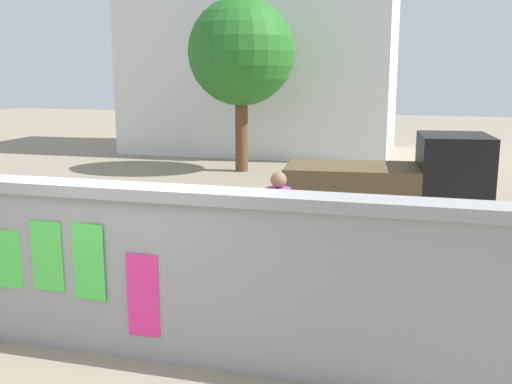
% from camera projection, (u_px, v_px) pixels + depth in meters
% --- Properties ---
extents(ground, '(60.00, 60.00, 0.00)m').
position_uv_depth(ground, '(290.00, 200.00, 13.92)').
color(ground, gray).
extents(poster_wall, '(8.48, 0.42, 1.82)m').
position_uv_depth(poster_wall, '(123.00, 268.00, 6.19)').
color(poster_wall, '#959595').
rests_on(poster_wall, ground).
extents(auto_rickshaw_truck, '(3.74, 1.86, 1.85)m').
position_uv_depth(auto_rickshaw_truck, '(396.00, 185.00, 10.90)').
color(auto_rickshaw_truck, black).
rests_on(auto_rickshaw_truck, ground).
extents(motorcycle, '(1.90, 0.56, 0.87)m').
position_uv_depth(motorcycle, '(160.00, 211.00, 10.84)').
color(motorcycle, black).
rests_on(motorcycle, ground).
extents(bicycle_near, '(1.70, 0.44, 0.95)m').
position_uv_depth(bicycle_near, '(14.00, 252.00, 8.68)').
color(bicycle_near, black).
rests_on(bicycle_near, ground).
extents(person_walking, '(0.44, 0.44, 1.62)m').
position_uv_depth(person_walking, '(278.00, 218.00, 8.13)').
color(person_walking, yellow).
rests_on(person_walking, ground).
extents(tree_roadside, '(3.13, 3.13, 5.10)m').
position_uv_depth(tree_roadside, '(241.00, 53.00, 17.39)').
color(tree_roadside, brown).
rests_on(tree_roadside, ground).
extents(building_background, '(9.92, 5.51, 7.25)m').
position_uv_depth(building_background, '(263.00, 53.00, 22.22)').
color(building_background, silver).
rests_on(building_background, ground).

